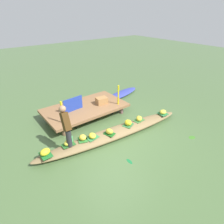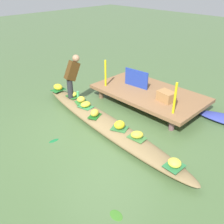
% 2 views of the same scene
% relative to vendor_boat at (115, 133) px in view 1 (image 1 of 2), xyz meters
% --- Properties ---
extents(canal_water, '(40.00, 40.00, 0.00)m').
position_rel_vendor_boat_xyz_m(canal_water, '(0.00, 0.00, -0.13)').
color(canal_water, '#4A673A').
rests_on(canal_water, ground).
extents(dock_platform, '(3.20, 1.80, 0.40)m').
position_rel_vendor_boat_xyz_m(dock_platform, '(-0.05, 1.84, 0.21)').
color(dock_platform, '#89603E').
rests_on(dock_platform, ground).
extents(vendor_boat, '(5.53, 1.20, 0.25)m').
position_rel_vendor_boat_xyz_m(vendor_boat, '(0.00, 0.00, 0.00)').
color(vendor_boat, olive).
rests_on(vendor_boat, ground).
extents(moored_boat, '(2.34, 1.01, 0.16)m').
position_rel_vendor_boat_xyz_m(moored_boat, '(2.41, 2.52, -0.05)').
color(moored_boat, '#3641A2').
rests_on(moored_boat, ground).
extents(leaf_mat_0, '(0.35, 0.41, 0.01)m').
position_rel_vendor_boat_xyz_m(leaf_mat_0, '(-0.28, -0.07, 0.13)').
color(leaf_mat_0, '#1B5D1C').
rests_on(leaf_mat_0, vendor_boat).
extents(banana_bunch_0, '(0.26, 0.30, 0.18)m').
position_rel_vendor_boat_xyz_m(banana_bunch_0, '(-0.28, -0.07, 0.22)').
color(banana_bunch_0, gold).
rests_on(banana_bunch_0, vendor_boat).
extents(leaf_mat_1, '(0.45, 0.41, 0.01)m').
position_rel_vendor_boat_xyz_m(leaf_mat_1, '(0.55, -0.04, 0.13)').
color(leaf_mat_1, '#327038').
rests_on(leaf_mat_1, vendor_boat).
extents(banana_bunch_1, '(0.27, 0.29, 0.19)m').
position_rel_vendor_boat_xyz_m(banana_bunch_1, '(0.55, -0.04, 0.23)').
color(banana_bunch_1, yellow).
rests_on(banana_bunch_1, vendor_boat).
extents(leaf_mat_2, '(0.38, 0.40, 0.01)m').
position_rel_vendor_boat_xyz_m(leaf_mat_2, '(-1.13, 0.18, 0.13)').
color(leaf_mat_2, '#327933').
rests_on(leaf_mat_2, vendor_boat).
extents(banana_bunch_2, '(0.24, 0.25, 0.17)m').
position_rel_vendor_boat_xyz_m(banana_bunch_2, '(-1.13, 0.18, 0.22)').
color(banana_bunch_2, gold).
rests_on(banana_bunch_2, vendor_boat).
extents(leaf_mat_3, '(0.39, 0.26, 0.01)m').
position_rel_vendor_boat_xyz_m(leaf_mat_3, '(-1.59, 0.22, 0.13)').
color(leaf_mat_3, '#276227').
rests_on(leaf_mat_3, vendor_boat).
extents(banana_bunch_3, '(0.33, 0.29, 0.17)m').
position_rel_vendor_boat_xyz_m(banana_bunch_3, '(-1.59, 0.22, 0.21)').
color(banana_bunch_3, gold).
rests_on(banana_bunch_3, vendor_boat).
extents(leaf_mat_4, '(0.42, 0.34, 0.01)m').
position_rel_vendor_boat_xyz_m(leaf_mat_4, '(-0.83, 0.09, 0.13)').
color(leaf_mat_4, '#337F43').
rests_on(leaf_mat_4, vendor_boat).
extents(banana_bunch_4, '(0.27, 0.31, 0.14)m').
position_rel_vendor_boat_xyz_m(banana_bunch_4, '(-0.83, 0.09, 0.20)').
color(banana_bunch_4, yellow).
rests_on(banana_bunch_4, vendor_boat).
extents(leaf_mat_5, '(0.41, 0.29, 0.01)m').
position_rel_vendor_boat_xyz_m(leaf_mat_5, '(1.08, -0.04, 0.13)').
color(leaf_mat_5, '#3D7638').
rests_on(leaf_mat_5, vendor_boat).
extents(banana_bunch_5, '(0.33, 0.34, 0.16)m').
position_rel_vendor_boat_xyz_m(banana_bunch_5, '(1.08, -0.04, 0.21)').
color(banana_bunch_5, gold).
rests_on(banana_bunch_5, vendor_boat).
extents(leaf_mat_6, '(0.30, 0.41, 0.01)m').
position_rel_vendor_boat_xyz_m(leaf_mat_6, '(-2.29, 0.20, 0.13)').
color(leaf_mat_6, '#206B2C').
rests_on(leaf_mat_6, vendor_boat).
extents(banana_bunch_6, '(0.34, 0.29, 0.19)m').
position_rel_vendor_boat_xyz_m(banana_bunch_6, '(-2.29, 0.20, 0.22)').
color(banana_bunch_6, yellow).
rests_on(banana_bunch_6, vendor_boat).
extents(leaf_mat_7, '(0.32, 0.37, 0.01)m').
position_rel_vendor_boat_xyz_m(leaf_mat_7, '(2.16, -0.25, 0.13)').
color(leaf_mat_7, '#2B743F').
rests_on(leaf_mat_7, vendor_boat).
extents(banana_bunch_7, '(0.27, 0.26, 0.15)m').
position_rel_vendor_boat_xyz_m(banana_bunch_7, '(2.16, -0.25, 0.21)').
color(banana_bunch_7, yellow).
rests_on(banana_bunch_7, vendor_boat).
extents(vendor_person, '(0.23, 0.49, 1.21)m').
position_rel_vendor_boat_xyz_m(vendor_person, '(-1.57, 0.26, 0.82)').
color(vendor_person, '#28282D').
rests_on(vendor_person, vendor_boat).
extents(water_bottle, '(0.08, 0.08, 0.19)m').
position_rel_vendor_boat_xyz_m(water_bottle, '(-1.44, 0.31, 0.22)').
color(water_bottle, '#4DB966').
rests_on(water_bottle, vendor_boat).
extents(market_banner, '(0.80, 0.10, 0.52)m').
position_rel_vendor_boat_xyz_m(market_banner, '(-0.55, 1.84, 0.53)').
color(market_banner, '#21399E').
rests_on(market_banner, dock_platform).
extents(railing_post_west, '(0.06, 0.06, 0.80)m').
position_rel_vendor_boat_xyz_m(railing_post_west, '(-1.25, 1.24, 0.67)').
color(railing_post_west, yellow).
rests_on(railing_post_west, dock_platform).
extents(railing_post_east, '(0.06, 0.06, 0.80)m').
position_rel_vendor_boat_xyz_m(railing_post_east, '(1.15, 1.24, 0.67)').
color(railing_post_east, yellow).
rests_on(railing_post_east, dock_platform).
extents(produce_crate, '(0.48, 0.38, 0.27)m').
position_rel_vendor_boat_xyz_m(produce_crate, '(0.64, 1.68, 0.40)').
color(produce_crate, '#A47342').
rests_on(produce_crate, dock_platform).
extents(drifting_plant_0, '(0.12, 0.26, 0.01)m').
position_rel_vendor_boat_xyz_m(drifting_plant_0, '(-0.43, -1.21, -0.12)').
color(drifting_plant_0, '#186F35').
rests_on(drifting_plant_0, ground).
extents(drifting_plant_1, '(0.27, 0.20, 0.01)m').
position_rel_vendor_boat_xyz_m(drifting_plant_1, '(2.01, -1.65, -0.12)').
color(drifting_plant_1, '#3B7A24').
rests_on(drifting_plant_1, ground).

